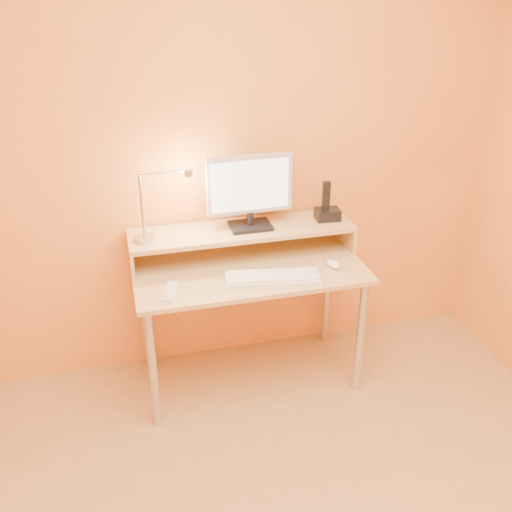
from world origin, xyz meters
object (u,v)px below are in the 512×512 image
object	(u,v)px
monitor_panel	(250,185)
mouse	(333,264)
keyboard	(273,278)
remote_control	(170,291)
lamp_base	(145,239)
phone_dock	(328,214)

from	to	relation	value
monitor_panel	mouse	bearing A→B (deg)	-36.31
keyboard	remote_control	bearing A→B (deg)	-170.52
monitor_panel	lamp_base	size ratio (longest dim) A/B	4.53
phone_dock	mouse	xyz separation A→B (m)	(-0.05, -0.25, -0.17)
lamp_base	phone_dock	world-z (taller)	phone_dock
monitor_panel	remote_control	size ratio (longest dim) A/B	2.55
keyboard	remote_control	distance (m)	0.51
lamp_base	remote_control	xyz separation A→B (m)	(0.08, -0.28, -0.16)
phone_dock	mouse	world-z (taller)	phone_dock
keyboard	mouse	xyz separation A→B (m)	(0.35, 0.06, 0.01)
monitor_panel	mouse	world-z (taller)	monitor_panel
phone_dock	keyboard	distance (m)	0.54
monitor_panel	lamp_base	distance (m)	0.60
lamp_base	phone_dock	size ratio (longest dim) A/B	0.77
monitor_panel	phone_dock	distance (m)	0.48
monitor_panel	lamp_base	bearing A→B (deg)	-177.74
phone_dock	keyboard	xyz separation A→B (m)	(-0.40, -0.31, -0.18)
monitor_panel	phone_dock	world-z (taller)	monitor_panel
phone_dock	keyboard	world-z (taller)	phone_dock
mouse	remote_control	size ratio (longest dim) A/B	0.57
phone_dock	mouse	distance (m)	0.31
monitor_panel	keyboard	bearing A→B (deg)	-85.17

